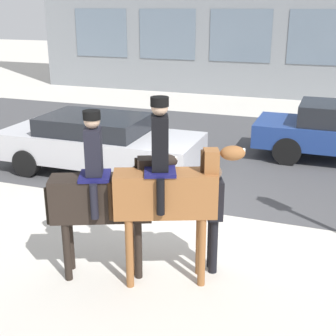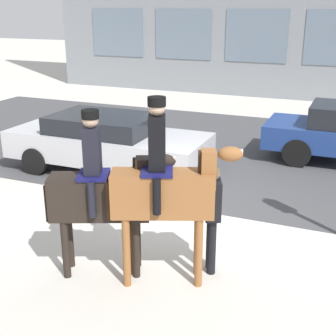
# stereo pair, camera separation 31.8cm
# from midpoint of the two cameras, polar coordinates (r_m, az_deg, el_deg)

# --- Properties ---
(ground_plane) EXTENTS (80.00, 80.00, 0.00)m
(ground_plane) POSITION_cam_midpoint_polar(r_m,az_deg,el_deg) (8.79, 0.58, -6.39)
(ground_plane) COLOR beige
(road_surface) EXTENTS (22.55, 8.50, 0.01)m
(road_surface) POSITION_cam_midpoint_polar(r_m,az_deg,el_deg) (13.08, 7.51, 2.16)
(road_surface) COLOR #444447
(road_surface) RESTS_ON ground_plane
(mounted_horse_lead) EXTENTS (1.78, 1.00, 2.47)m
(mounted_horse_lead) POSITION_cam_midpoint_polar(r_m,az_deg,el_deg) (6.70, -9.24, -3.09)
(mounted_horse_lead) COLOR black
(mounted_horse_lead) RESTS_ON ground_plane
(mounted_horse_companion) EXTENTS (1.77, 0.96, 2.69)m
(mounted_horse_companion) POSITION_cam_midpoint_polar(r_m,az_deg,el_deg) (6.39, -1.45, -2.58)
(mounted_horse_companion) COLOR brown
(mounted_horse_companion) RESTS_ON ground_plane
(pedestrian_bystander) EXTENTS (0.77, 0.70, 1.67)m
(pedestrian_bystander) POSITION_cam_midpoint_polar(r_m,az_deg,el_deg) (6.83, 4.14, -5.16)
(pedestrian_bystander) COLOR black
(pedestrian_bystander) RESTS_ON ground_plane
(street_car_near_lane) EXTENTS (4.77, 1.95, 1.37)m
(street_car_near_lane) POSITION_cam_midpoint_polar(r_m,az_deg,el_deg) (11.22, -9.24, 3.12)
(street_car_near_lane) COLOR #B7B7BC
(street_car_near_lane) RESTS_ON ground_plane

